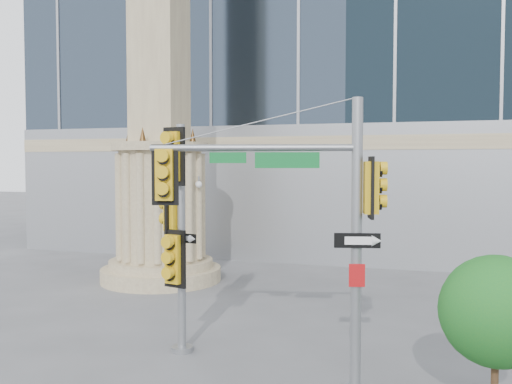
% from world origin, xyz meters
% --- Properties ---
extents(monument, '(4.40, 4.40, 16.60)m').
position_xyz_m(monument, '(-6.00, 9.00, 5.52)').
color(monument, '#9B8669').
rests_on(monument, ground).
extents(main_signal_pole, '(4.27, 1.38, 5.59)m').
position_xyz_m(main_signal_pole, '(1.26, 0.60, 3.46)').
color(main_signal_pole, slate).
rests_on(main_signal_pole, ground).
extents(secondary_signal_pole, '(0.91, 0.81, 5.25)m').
position_xyz_m(secondary_signal_pole, '(-1.99, 1.90, 3.08)').
color(secondary_signal_pole, slate).
rests_on(secondary_signal_pole, ground).
extents(street_tree, '(1.86, 1.81, 2.89)m').
position_xyz_m(street_tree, '(4.64, -0.03, 1.91)').
color(street_tree, '#9B8669').
rests_on(street_tree, ground).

